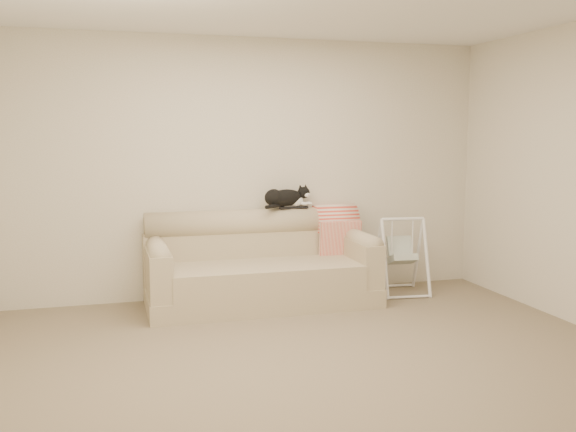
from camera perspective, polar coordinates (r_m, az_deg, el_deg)
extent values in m
plane|color=brown|center=(4.86, 1.74, -12.52)|extent=(5.00, 5.00, 0.00)
cube|color=beige|center=(6.52, -3.59, 4.24)|extent=(5.00, 0.04, 2.60)
cube|color=beige|center=(2.76, 14.59, -0.24)|extent=(5.00, 0.04, 2.60)
cube|color=tan|center=(6.25, -2.28, -7.12)|extent=(2.20, 0.90, 0.18)
cube|color=tan|center=(6.10, -2.04, -5.46)|extent=(1.80, 0.68, 0.24)
cube|color=tan|center=(6.50, -3.01, -3.49)|extent=(2.20, 0.22, 0.50)
cylinder|color=tan|center=(6.45, -3.03, -0.63)|extent=(2.16, 0.28, 0.28)
cube|color=tan|center=(6.03, -11.50, -4.87)|extent=(0.20, 0.88, 0.42)
cylinder|color=tan|center=(5.99, -11.55, -2.91)|extent=(0.18, 0.84, 0.18)
cube|color=tan|center=(6.49, 6.25, -3.91)|extent=(0.20, 0.88, 0.42)
cylinder|color=tan|center=(6.45, 6.28, -2.08)|extent=(0.18, 0.84, 0.18)
cube|color=black|center=(6.49, 0.01, 0.77)|extent=(0.19, 0.09, 0.02)
cube|color=gray|center=(6.48, 0.01, 0.89)|extent=(0.11, 0.06, 0.01)
cube|color=black|center=(6.52, 1.07, 0.80)|extent=(0.17, 0.07, 0.02)
ellipsoid|color=black|center=(6.49, -0.20, 1.62)|extent=(0.45, 0.32, 0.17)
ellipsoid|color=black|center=(6.41, -1.28, 1.64)|extent=(0.24, 0.23, 0.17)
ellipsoid|color=white|center=(6.53, 0.75, 1.35)|extent=(0.18, 0.15, 0.12)
ellipsoid|color=black|center=(6.57, 1.40, 2.09)|extent=(0.16, 0.17, 0.12)
ellipsoid|color=white|center=(6.53, 1.70, 1.90)|extent=(0.08, 0.07, 0.05)
sphere|color=#BF7272|center=(6.51, 1.83, 1.89)|extent=(0.01, 0.01, 0.01)
cone|color=black|center=(6.55, 1.10, 2.60)|extent=(0.07, 0.08, 0.06)
cone|color=black|center=(6.59, 1.57, 2.62)|extent=(0.05, 0.06, 0.06)
sphere|color=#AA7628|center=(6.52, 1.49, 2.12)|extent=(0.02, 0.02, 0.02)
sphere|color=#AA7628|center=(6.54, 1.80, 2.14)|extent=(0.02, 0.02, 0.02)
ellipsoid|color=white|center=(6.54, 1.42, 1.11)|extent=(0.10, 0.11, 0.04)
ellipsoid|color=white|center=(6.58, 1.80, 1.14)|extent=(0.10, 0.11, 0.04)
cylinder|color=black|center=(6.33, -1.36, 0.88)|extent=(0.19, 0.17, 0.04)
cylinder|color=red|center=(6.69, 4.15, -0.35)|extent=(0.44, 0.33, 0.33)
cube|color=red|center=(6.56, 4.65, -2.27)|extent=(0.44, 0.09, 0.42)
cylinder|color=white|center=(6.57, 8.60, -3.81)|extent=(0.06, 0.28, 0.79)
cylinder|color=white|center=(6.80, 7.95, -3.43)|extent=(0.06, 0.28, 0.79)
cylinder|color=white|center=(6.73, 12.24, -3.64)|extent=(0.06, 0.28, 0.79)
cylinder|color=white|center=(6.95, 11.48, -3.27)|extent=(0.06, 0.28, 0.79)
cylinder|color=white|center=(6.70, 10.16, -0.27)|extent=(0.45, 0.08, 0.03)
cylinder|color=white|center=(6.62, 10.74, -7.08)|extent=(0.45, 0.07, 0.03)
cylinder|color=white|center=(7.06, 9.34, -6.14)|extent=(0.45, 0.07, 0.03)
cube|color=white|center=(6.74, 10.16, -3.79)|extent=(0.28, 0.26, 0.15)
cube|color=white|center=(6.81, 9.88, -2.63)|extent=(0.27, 0.14, 0.21)
cylinder|color=white|center=(6.68, 9.22, -1.87)|extent=(0.01, 0.01, 0.37)
cylinder|color=white|center=(6.76, 11.02, -1.80)|extent=(0.01, 0.01, 0.37)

